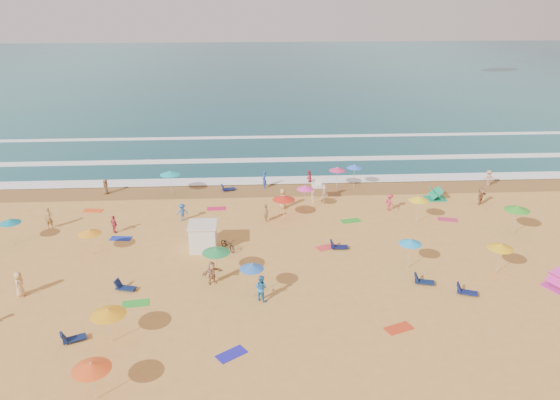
{
  "coord_description": "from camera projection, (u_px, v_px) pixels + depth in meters",
  "views": [
    {
      "loc": [
        -0.83,
        -38.35,
        19.36
      ],
      "look_at": [
        1.67,
        6.0,
        1.5
      ],
      "focal_mm": 35.0,
      "sensor_mm": 36.0,
      "label": 1
    }
  ],
  "objects": [
    {
      "name": "ocean",
      "position": [
        253.0,
        75.0,
        120.6
      ],
      "size": [
        220.0,
        140.0,
        0.18
      ],
      "primitive_type": "cube",
      "color": "#0C4756",
      "rests_on": "ground"
    },
    {
      "name": "surf_foam",
      "position": [
        258.0,
        162.0,
        62.5
      ],
      "size": [
        200.0,
        18.7,
        0.05
      ],
      "color": "white",
      "rests_on": "ground"
    },
    {
      "name": "lifeguard_stand",
      "position": [
        318.0,
        191.0,
        51.25
      ],
      "size": [
        1.2,
        1.2,
        2.1
      ],
      "primitive_type": null,
      "color": "white",
      "rests_on": "ground"
    },
    {
      "name": "popup_tents",
      "position": [
        488.0,
        229.0,
        44.49
      ],
      "size": [
        5.52,
        18.34,
        1.2
      ],
      "color": "#CE2D9A",
      "rests_on": "ground"
    },
    {
      "name": "towels",
      "position": [
        229.0,
        259.0,
        40.9
      ],
      "size": [
        39.82,
        22.67,
        0.03
      ],
      "color": "#B94D17",
      "rests_on": "ground"
    },
    {
      "name": "wet_sand",
      "position": [
        260.0,
        190.0,
        54.37
      ],
      "size": [
        220.0,
        220.0,
        0.0
      ],
      "primitive_type": "plane",
      "color": "olive",
      "rests_on": "ground"
    },
    {
      "name": "beach_umbrellas",
      "position": [
        278.0,
        222.0,
        41.87
      ],
      "size": [
        42.16,
        30.61,
        0.79
      ],
      "color": "green",
      "rests_on": "ground"
    },
    {
      "name": "beachgoers",
      "position": [
        264.0,
        220.0,
        45.56
      ],
      "size": [
        42.31,
        25.65,
        2.14
      ],
      "color": "brown",
      "rests_on": "ground"
    },
    {
      "name": "cabana_roof",
      "position": [
        202.0,
        225.0,
        41.68
      ],
      "size": [
        2.2,
        2.2,
        0.12
      ],
      "primitive_type": "cube",
      "color": "silver",
      "rests_on": "cabana"
    },
    {
      "name": "ground",
      "position": [
        263.0,
        247.0,
        42.79
      ],
      "size": [
        220.0,
        220.0,
        0.0
      ],
      "primitive_type": "plane",
      "color": "gold",
      "rests_on": "ground"
    },
    {
      "name": "cabana",
      "position": [
        203.0,
        237.0,
        42.07
      ],
      "size": [
        2.0,
        2.0,
        2.0
      ],
      "primitive_type": "cube",
      "color": "silver",
      "rests_on": "ground"
    },
    {
      "name": "loungers",
      "position": [
        371.0,
        257.0,
        40.81
      ],
      "size": [
        44.66,
        24.97,
        0.34
      ],
      "color": "#0E1D49",
      "rests_on": "ground"
    },
    {
      "name": "bicycle",
      "position": [
        228.0,
        244.0,
        42.09
      ],
      "size": [
        1.57,
        1.84,
        0.95
      ],
      "primitive_type": "imported",
      "rotation": [
        0.0,
        0.0,
        0.63
      ],
      "color": "black",
      "rests_on": "ground"
    }
  ]
}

